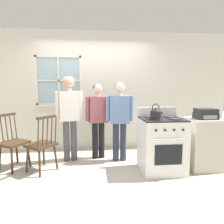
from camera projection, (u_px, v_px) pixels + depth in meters
name	position (u px, v px, depth m)	size (l,w,h in m)	color
ground_plane	(96.00, 172.00, 3.41)	(16.00, 16.00, 0.00)	#B2AD9E
wall_back	(96.00, 92.00, 4.63)	(6.40, 0.16, 2.70)	silver
chair_by_window	(13.00, 143.00, 3.53)	(0.56, 0.57, 0.98)	#3D2819
chair_near_wall	(42.00, 145.00, 3.40)	(0.57, 0.58, 0.98)	#3D2819
person_elderly_left	(69.00, 110.00, 3.85)	(0.53, 0.27, 1.65)	#4C4C51
person_teen_center	(98.00, 115.00, 4.01)	(0.53, 0.29, 1.50)	black
person_adult_right	(120.00, 114.00, 3.87)	(0.54, 0.24, 1.54)	#2D3347
stove	(161.00, 144.00, 3.43)	(0.72, 0.68, 1.08)	white
kettle	(156.00, 114.00, 3.21)	(0.21, 0.17, 0.25)	black
potted_plant	(70.00, 101.00, 4.50)	(0.12, 0.12, 0.32)	#42474C
side_counter	(203.00, 144.00, 3.54)	(0.55, 0.50, 0.90)	beige
stereo	(206.00, 114.00, 3.45)	(0.34, 0.29, 0.18)	#232326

